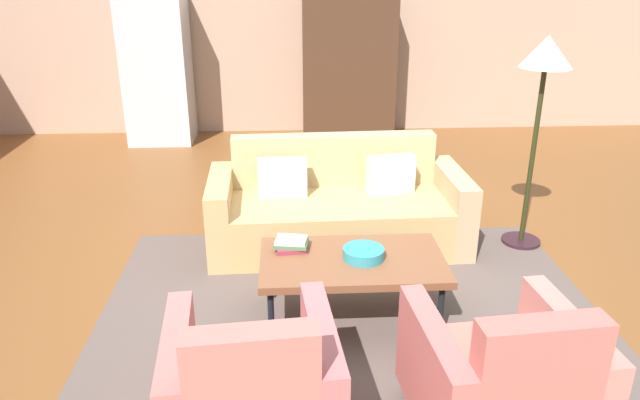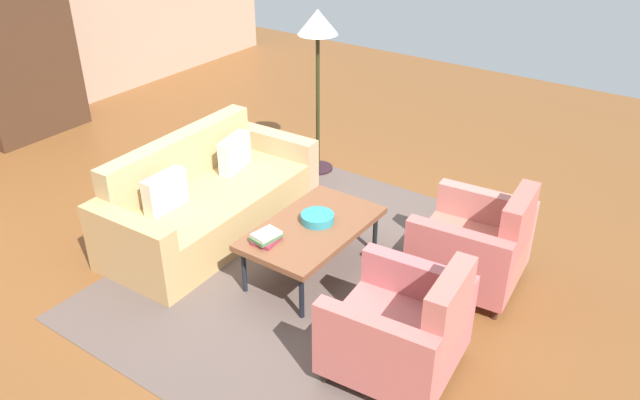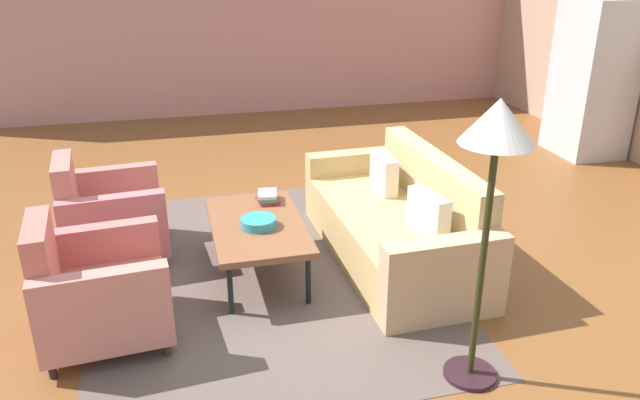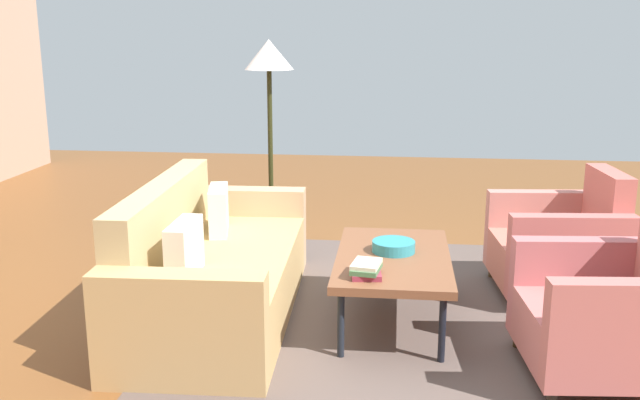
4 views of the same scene
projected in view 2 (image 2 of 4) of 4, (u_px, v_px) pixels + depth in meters
ground_plane at (260, 252)px, 5.52m from camera, size 11.95×11.95×0.00m
area_rug at (308, 268)px, 5.31m from camera, size 3.40×2.60×0.01m
couch at (206, 200)px, 5.73m from camera, size 2.13×0.97×0.86m
coffee_table at (312, 230)px, 5.09m from camera, size 1.20×0.70×0.44m
armchair_left at (405, 332)px, 4.11m from camera, size 0.87×0.87×0.88m
armchair_right at (478, 248)px, 4.96m from camera, size 0.87×0.87×0.88m
fruit_bowl at (318, 218)px, 5.10m from camera, size 0.27×0.27×0.07m
book_stack at (266, 237)px, 4.84m from camera, size 0.24×0.18×0.08m
cabinet at (22, 61)px, 7.37m from camera, size 1.20×0.51×1.80m
floor_lamp at (318, 38)px, 6.21m from camera, size 0.40×0.40×1.72m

